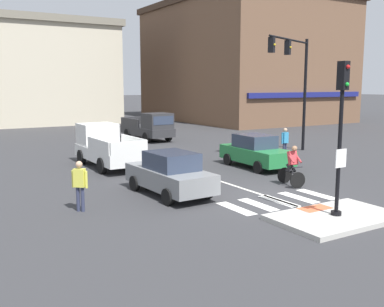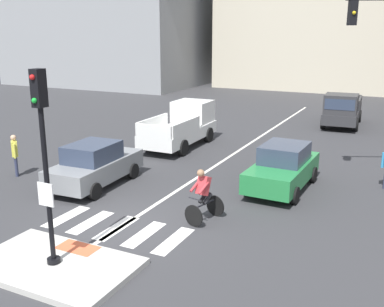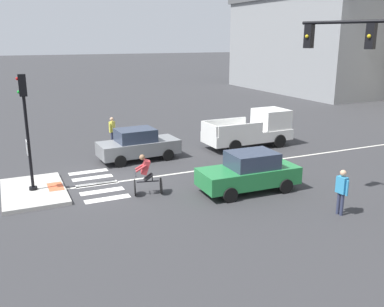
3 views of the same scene
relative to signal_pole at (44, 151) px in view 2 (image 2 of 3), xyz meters
name	(u,v)px [view 2 (image 2 of 3)]	position (x,y,z in m)	size (l,w,h in m)	color
ground_plane	(122,224)	(0.00, 2.88, -2.94)	(300.00, 300.00, 0.00)	#333335
traffic_island	(54,265)	(0.00, 0.01, -2.87)	(3.94, 2.43, 0.15)	#B2AFA8
tactile_pad_front	(78,248)	(0.00, 0.87, -2.79)	(1.10, 0.60, 0.01)	#DB5B38
signal_pole	(44,151)	(0.00, 0.00, 0.00)	(0.44, 0.38, 4.63)	black
crosswalk_stripe_a	(66,217)	(-1.89, 2.59, -2.94)	(0.44, 1.80, 0.01)	silver
crosswalk_stripe_b	(91,222)	(-0.95, 2.59, -2.94)	(0.44, 1.80, 0.01)	silver
crosswalk_stripe_c	(117,228)	(0.00, 2.59, -2.94)	(0.44, 1.80, 0.01)	silver
crosswalk_stripe_d	(144,234)	(0.95, 2.59, -2.94)	(0.44, 1.80, 0.01)	silver
crosswalk_stripe_e	(174,241)	(1.89, 2.59, -2.94)	(0.44, 1.80, 0.01)	silver
lane_centre_line	(241,149)	(0.07, 12.88, -2.94)	(0.14, 28.00, 0.01)	silver
building_corner_right	(328,33)	(-1.93, 45.24, 2.45)	(19.50, 20.47, 10.75)	beige
building_far_block	(123,32)	(-23.02, 36.68, 2.57)	(20.60, 18.41, 10.98)	gray
car_grey_westbound_near	(95,165)	(-2.90, 5.37, -2.13)	(1.99, 4.18, 1.64)	slate
car_green_eastbound_mid	(283,167)	(3.40, 8.12, -2.13)	(1.93, 4.15, 1.64)	#237A3D
pickup_truck_white_westbound_far	(183,126)	(-2.86, 12.40, -1.96)	(2.12, 5.13, 2.08)	white
pickup_truck_charcoal_eastbound_distant	(342,110)	(3.57, 20.66, -1.96)	(2.28, 5.20, 2.08)	#2D2D30
cyclist	(203,194)	(2.07, 4.14, -2.07)	(0.90, 1.22, 1.68)	black
pedestrian_at_curb_left	(15,152)	(-6.45, 4.94, -1.96)	(0.43, 0.41, 1.67)	#2D334C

